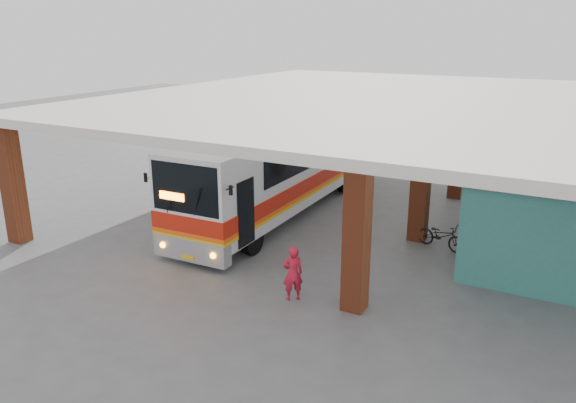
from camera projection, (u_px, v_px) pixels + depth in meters
The scene contains 8 objects.
ground at pixel (306, 252), 19.23m from camera, with size 90.00×90.00×0.00m, color #515154.
brick_columns at pixel (396, 165), 22.12m from camera, with size 20.10×21.60×4.35m.
canopy_roof at pixel (389, 100), 23.12m from camera, with size 21.00×23.00×0.30m, color silver.
shop_building at pixel (561, 209), 18.69m from camera, with size 5.20×8.20×3.11m.
coach_bus at pixel (283, 167), 22.87m from camera, with size 3.08×13.25×3.84m.
motorcycle at pixel (441, 236), 19.38m from camera, with size 0.62×1.79×0.94m, color black.
pedestrian at pixel (293, 273), 15.63m from camera, with size 0.58×0.38×1.59m, color red.
red_chair at pixel (482, 206), 22.98m from camera, with size 0.54×0.54×0.78m.
Camera 1 is at (8.02, -15.96, 7.34)m, focal length 35.00 mm.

